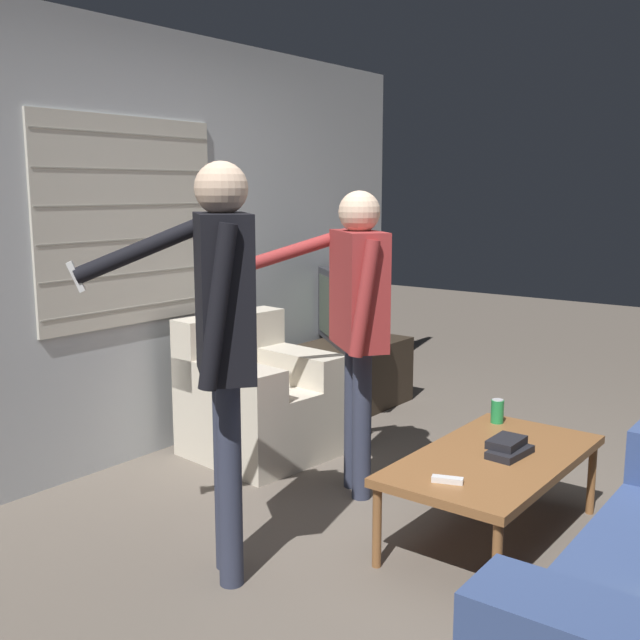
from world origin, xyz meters
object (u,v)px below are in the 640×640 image
object	(u,v)px
armchair_beige	(256,399)
coffee_table	(494,462)
person_right_standing	(356,305)
person_left_standing	(221,321)
book_stack	(508,447)
spare_remote	(447,480)
tv	(344,308)
soda_can	(497,411)

from	to	relation	value
armchair_beige	coffee_table	bearing A→B (deg)	88.78
person_right_standing	person_left_standing	bearing A→B (deg)	133.08
book_stack	spare_remote	xyz separation A→B (m)	(-0.47, 0.06, -0.02)
coffee_table	person_left_standing	size ratio (longest dim) A/B	0.69
coffee_table	tv	size ratio (longest dim) A/B	1.50
coffee_table	tv	xyz separation A→B (m)	(1.26, 1.77, 0.39)
tv	coffee_table	bearing A→B (deg)	3.83
armchair_beige	spare_remote	size ratio (longest dim) A/B	6.22
tv	soda_can	xyz separation A→B (m)	(-0.80, -1.57, -0.29)
armchair_beige	coffee_table	distance (m)	1.67
person_right_standing	coffee_table	bearing A→B (deg)	-144.91
tv	spare_remote	world-z (taller)	tv
coffee_table	armchair_beige	bearing A→B (deg)	83.37
armchair_beige	person_left_standing	world-z (taller)	person_left_standing
tv	person_left_standing	xyz separation A→B (m)	(-2.27, -1.03, 0.33)
armchair_beige	tv	xyz separation A→B (m)	(1.07, 0.11, 0.42)
coffee_table	book_stack	bearing A→B (deg)	-42.85
armchair_beige	person_left_standing	size ratio (longest dim) A/B	0.49
coffee_table	soda_can	size ratio (longest dim) A/B	9.46
person_right_standing	book_stack	bearing A→B (deg)	-141.51
person_right_standing	soda_can	bearing A→B (deg)	-107.57
spare_remote	soda_can	bearing A→B (deg)	-9.25
armchair_beige	soda_can	world-z (taller)	armchair_beige
book_stack	coffee_table	bearing A→B (deg)	137.15
tv	armchair_beige	bearing A→B (deg)	-44.87
coffee_table	person_right_standing	bearing A→B (deg)	86.35
person_right_standing	spare_remote	size ratio (longest dim) A/B	11.85
soda_can	coffee_table	bearing A→B (deg)	-156.63
person_left_standing	armchair_beige	bearing A→B (deg)	-13.46
person_left_standing	spare_remote	distance (m)	1.15
armchair_beige	soda_can	bearing A→B (deg)	105.91
armchair_beige	person_right_standing	xyz separation A→B (m)	(-0.14, -0.84, 0.68)
tv	soda_can	bearing A→B (deg)	12.36
armchair_beige	person_left_standing	xyz separation A→B (m)	(-1.20, -0.92, 0.76)
tv	book_stack	xyz separation A→B (m)	(-1.21, -1.81, -0.32)
book_stack	spare_remote	bearing A→B (deg)	172.63
spare_remote	armchair_beige	bearing A→B (deg)	48.48
armchair_beige	tv	size ratio (longest dim) A/B	1.07
tv	soda_can	distance (m)	1.78
armchair_beige	person_right_standing	size ratio (longest dim) A/B	0.52
armchair_beige	book_stack	bearing A→B (deg)	90.56
armchair_beige	soda_can	size ratio (longest dim) A/B	6.70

